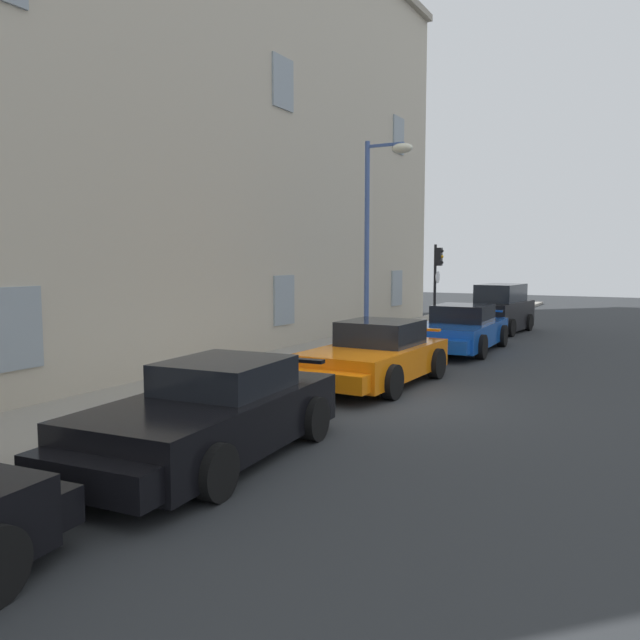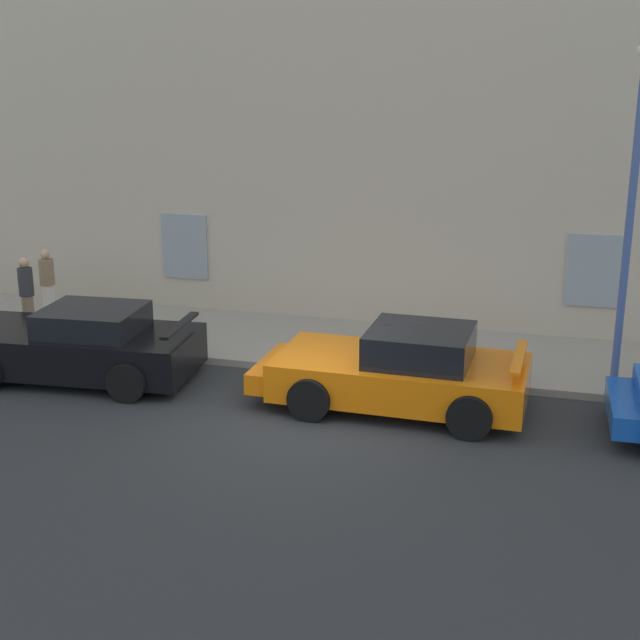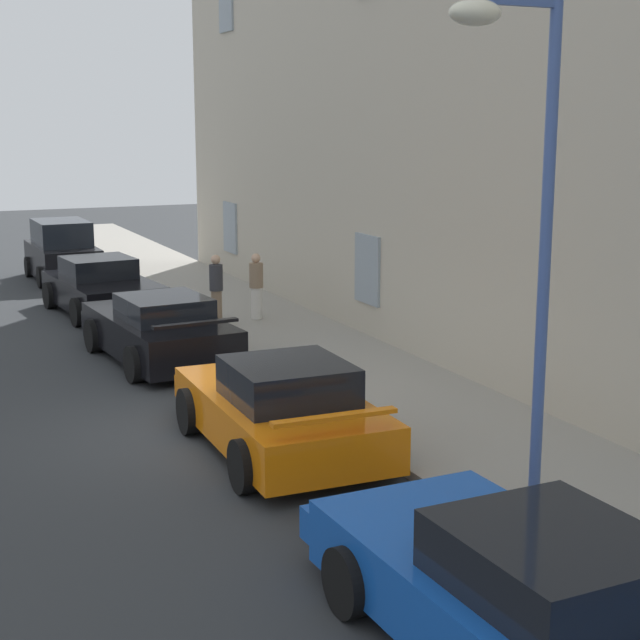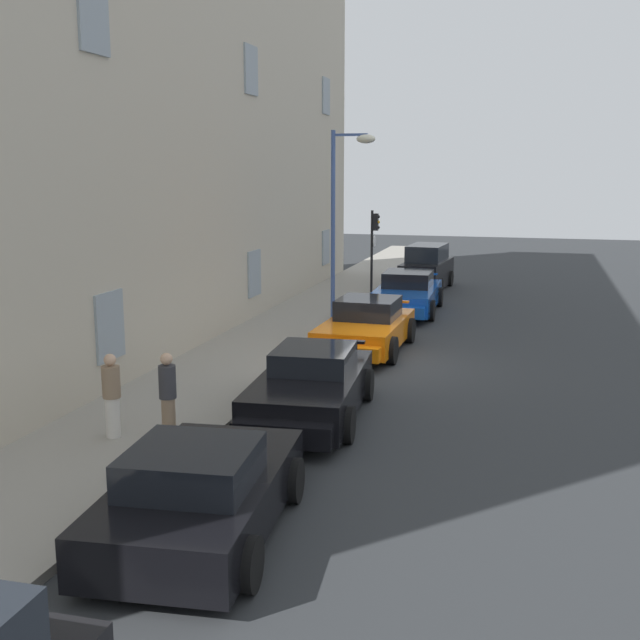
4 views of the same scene
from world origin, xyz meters
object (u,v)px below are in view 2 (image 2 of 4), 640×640
sportscar_yellow_flank (70,346)px  pedestrian_admiring (27,293)px  sportscar_white_middle (393,371)px  street_lamp (638,154)px  pedestrian_strolling (48,283)px

sportscar_yellow_flank → pedestrian_admiring: (-2.19, 2.00, 0.36)m
sportscar_white_middle → street_lamp: 5.38m
pedestrian_admiring → pedestrian_strolling: bearing=98.4°
street_lamp → pedestrian_admiring: 12.43m
street_lamp → pedestrian_strolling: 12.66m
pedestrian_admiring → pedestrian_strolling: size_ratio=1.03×
pedestrian_admiring → pedestrian_strolling: pedestrian_admiring is taller
pedestrian_admiring → sportscar_white_middle: bearing=-12.3°
sportscar_yellow_flank → pedestrian_strolling: size_ratio=3.15×
sportscar_yellow_flank → sportscar_white_middle: bearing=1.8°
street_lamp → pedestrian_admiring: (-11.98, 0.36, -3.29)m
sportscar_white_middle → pedestrian_strolling: bearing=161.4°
pedestrian_strolling → street_lamp: bearing=-6.6°
sportscar_white_middle → pedestrian_strolling: size_ratio=2.98×
pedestrian_strolling → sportscar_white_middle: bearing=-18.6°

